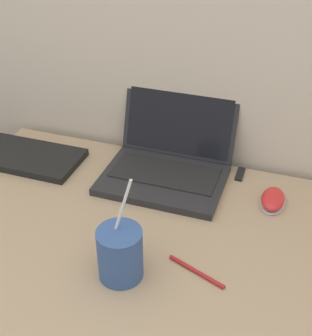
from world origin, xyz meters
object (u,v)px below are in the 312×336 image
drink_cup (120,253)px  pen (196,272)px  external_keyboard (8,153)px  laptop (169,156)px  usb_stick (240,174)px  computer_mouse (273,199)px

drink_cup → pen: (0.15, 0.05, -0.06)m
external_keyboard → laptop: bearing=8.5°
external_keyboard → usb_stick: size_ratio=7.37×
laptop → external_keyboard: bearing=-171.5°
computer_mouse → usb_stick: 0.14m
drink_cup → laptop: bearing=93.0°
laptop → computer_mouse: laptop is taller
laptop → usb_stick: size_ratio=5.36×
drink_cup → pen: bearing=19.8°
drink_cup → external_keyboard: size_ratio=0.53×
computer_mouse → pen: bearing=-112.4°
external_keyboard → pen: 0.69m
computer_mouse → external_keyboard: 0.76m
pen → computer_mouse: bearing=67.6°
usb_stick → external_keyboard: bearing=-169.8°
external_keyboard → pen: bearing=-23.0°
drink_cup → usb_stick: bearing=69.2°
external_keyboard → pen: size_ratio=3.34×
external_keyboard → usb_stick: (0.66, 0.12, -0.01)m
laptop → drink_cup: (0.02, -0.39, 0.01)m
laptop → drink_cup: 0.40m
computer_mouse → usb_stick: bearing=135.2°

